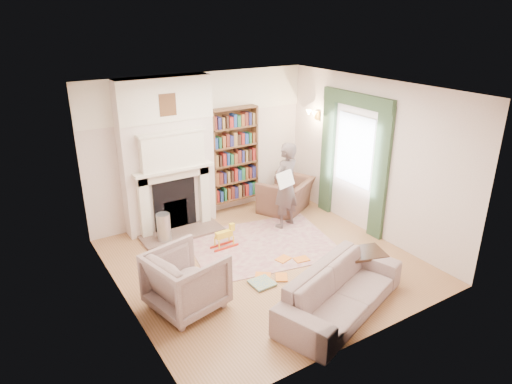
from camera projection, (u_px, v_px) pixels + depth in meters
floor at (264, 262)px, 7.49m from camera, size 4.50×4.50×0.00m
ceiling at (265, 89)px, 6.45m from camera, size 4.50×4.50×0.00m
wall_back at (201, 147)px, 8.74m from camera, size 4.50×0.00×4.50m
wall_front at (372, 241)px, 5.20m from camera, size 4.50×0.00×4.50m
wall_left at (118, 215)px, 5.86m from camera, size 0.00×4.50×4.50m
wall_right at (371, 158)px, 8.08m from camera, size 0.00×4.50×4.50m
fireplace at (168, 157)px, 8.22m from camera, size 1.70×0.58×2.80m
bookcase at (234, 155)px, 9.04m from camera, size 1.00×0.24×1.85m
window at (355, 150)px, 8.36m from camera, size 0.02×0.90×1.30m
curtain_left at (380, 174)px, 7.89m from camera, size 0.07×0.32×2.40m
curtain_right at (328, 154)px, 8.99m from camera, size 0.07×0.32×2.40m
pelmet at (357, 100)px, 8.00m from camera, size 0.09×1.70×0.24m
wall_sconce at (310, 116)px, 8.96m from camera, size 0.20×0.24×0.24m
rug at (262, 245)px, 8.02m from camera, size 2.72×2.28×0.01m
armchair_reading at (286, 195)px, 9.30m from camera, size 1.32×1.27×0.66m
armchair_left at (186, 280)px, 6.20m from camera, size 1.11×1.09×0.85m
sofa at (341, 291)px, 6.17m from camera, size 2.31×1.50×0.63m
man_reading at (285, 186)px, 8.43m from camera, size 0.69×0.55×1.65m
newspaper at (285, 179)px, 8.11m from camera, size 0.43×0.23×0.28m
coffee_table at (360, 265)px, 6.96m from camera, size 0.80×0.64×0.45m
paraffin_heater at (164, 228)px, 8.02m from camera, size 0.24×0.24×0.55m
rocking_horse at (224, 237)px, 7.86m from camera, size 0.48×0.20×0.42m
board_game at (262, 283)px, 6.86m from camera, size 0.34×0.34×0.03m
game_box_lid at (209, 276)px, 7.03m from camera, size 0.35×0.30×0.05m
comic_annuals at (283, 267)px, 7.29m from camera, size 1.09×0.70×0.02m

